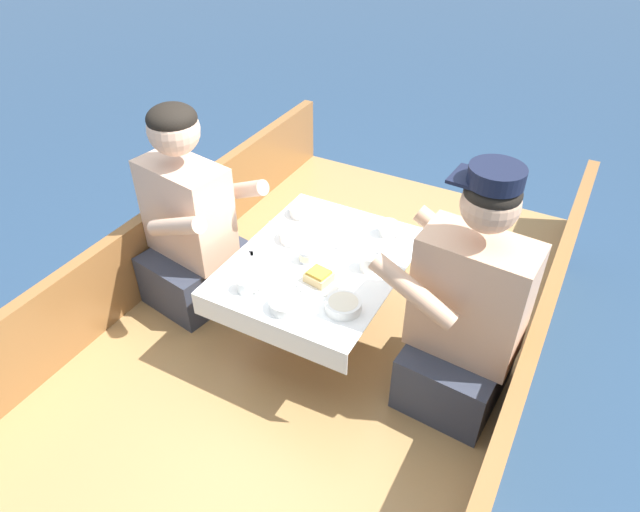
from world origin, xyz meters
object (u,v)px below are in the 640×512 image
at_px(tin_can, 307,256).
at_px(coffee_cup_center, 247,285).
at_px(person_port, 190,226).
at_px(sandwich, 319,276).
at_px(coffee_cup_starboard, 370,262).
at_px(coffee_cup_port, 389,228).
at_px(person_starboard, 465,316).

bearing_deg(tin_can, coffee_cup_center, -112.79).
xyz_separation_m(person_port, coffee_cup_center, (0.48, -0.25, 0.03)).
bearing_deg(sandwich, coffee_cup_center, -142.44).
bearing_deg(person_port, sandwich, 3.69).
relative_size(coffee_cup_starboard, coffee_cup_center, 1.03).
relative_size(person_port, coffee_cup_port, 9.10).
bearing_deg(coffee_cup_center, person_starboard, 17.93).
distance_m(sandwich, coffee_cup_starboard, 0.23).
bearing_deg(coffee_cup_port, person_starboard, -37.90).
height_order(coffee_cup_starboard, coffee_cup_center, coffee_cup_starboard).
bearing_deg(sandwich, person_starboard, 8.38).
bearing_deg(person_starboard, tin_can, 3.00).
bearing_deg(coffee_cup_center, person_port, 152.61).
bearing_deg(coffee_cup_starboard, person_starboard, -12.02).
distance_m(person_starboard, coffee_cup_port, 0.58).
height_order(coffee_cup_port, coffee_cup_center, coffee_cup_port).
height_order(coffee_cup_starboard, tin_can, coffee_cup_starboard).
relative_size(person_port, person_starboard, 0.95).
xyz_separation_m(person_starboard, coffee_cup_port, (-0.46, 0.36, 0.03)).
height_order(coffee_cup_port, tin_can, coffee_cup_port).
xyz_separation_m(person_port, tin_can, (0.60, 0.03, 0.03)).
xyz_separation_m(person_starboard, tin_can, (-0.68, 0.02, 0.02)).
distance_m(coffee_cup_starboard, coffee_cup_center, 0.51).
bearing_deg(tin_can, sandwich, -42.23).
xyz_separation_m(sandwich, coffee_cup_starboard, (0.14, 0.18, 0.00)).
bearing_deg(coffee_cup_port, coffee_cup_starboard, -83.78).
xyz_separation_m(sandwich, coffee_cup_port, (0.11, 0.44, 0.00)).
bearing_deg(coffee_cup_starboard, coffee_cup_center, -136.31).
height_order(person_starboard, coffee_cup_port, person_starboard).
height_order(sandwich, coffee_cup_center, sandwich).
height_order(person_starboard, tin_can, person_starboard).
bearing_deg(coffee_cup_center, coffee_cup_port, 61.32).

